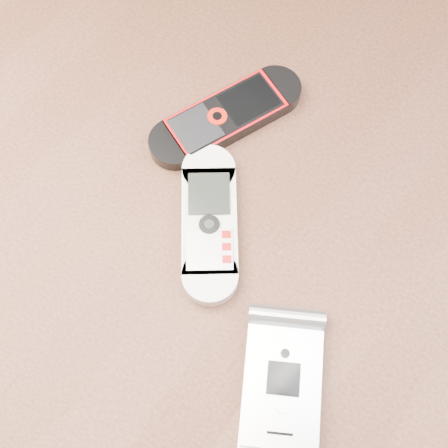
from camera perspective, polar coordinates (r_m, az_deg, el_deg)
ground at (r=1.27m, az=-0.18°, el=-12.99°), size 4.00×4.00×0.00m
table at (r=0.65m, az=-0.35°, el=-3.64°), size 1.20×0.80×0.75m
nokia_white at (r=0.54m, az=-1.34°, el=0.17°), size 0.13×0.14×0.02m
nokia_black_red at (r=0.59m, az=0.21°, el=9.83°), size 0.10×0.17×0.02m
motorola_razr at (r=0.50m, az=5.36°, el=-14.39°), size 0.12×0.13×0.02m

